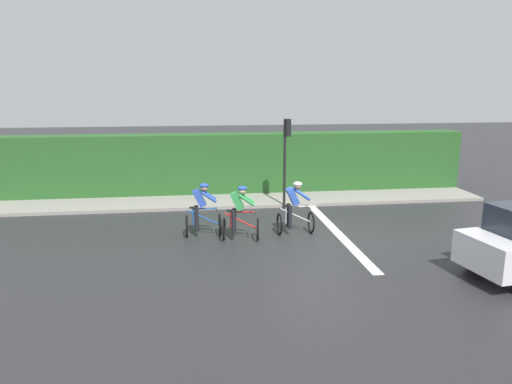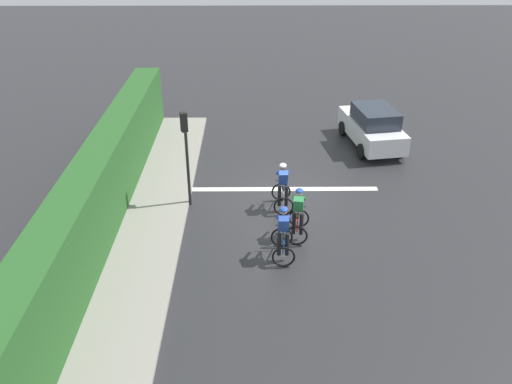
# 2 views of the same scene
# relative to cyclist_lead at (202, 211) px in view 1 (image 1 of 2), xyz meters

# --- Properties ---
(ground_plane) EXTENTS (80.00, 80.00, 0.00)m
(ground_plane) POSITION_rel_cyclist_lead_xyz_m (-0.23, -3.54, -0.80)
(ground_plane) COLOR #28282B
(sidewalk_kerb) EXTENTS (2.80, 19.54, 0.12)m
(sidewalk_kerb) POSITION_rel_cyclist_lead_xyz_m (4.49, -1.54, -0.74)
(sidewalk_kerb) COLOR gray
(sidewalk_kerb) RESTS_ON ground
(stone_wall_low) EXTENTS (0.44, 19.54, 0.64)m
(stone_wall_low) POSITION_rel_cyclist_lead_xyz_m (5.39, -1.54, -0.48)
(stone_wall_low) COLOR gray
(stone_wall_low) RESTS_ON ground
(hedge_wall) EXTENTS (1.10, 19.54, 2.56)m
(hedge_wall) POSITION_rel_cyclist_lead_xyz_m (5.69, -1.54, 0.48)
(hedge_wall) COLOR #265623
(hedge_wall) RESTS_ON ground
(road_marking_stop_line) EXTENTS (7.00, 0.30, 0.01)m
(road_marking_stop_line) POSITION_rel_cyclist_lead_xyz_m (-0.23, -4.24, -0.79)
(road_marking_stop_line) COLOR silver
(road_marking_stop_line) RESTS_ON ground
(cyclist_lead) EXTENTS (0.68, 1.08, 1.66)m
(cyclist_lead) POSITION_rel_cyclist_lead_xyz_m (0.00, 0.00, 0.00)
(cyclist_lead) COLOR black
(cyclist_lead) RESTS_ON ground
(cyclist_second) EXTENTS (0.83, 1.17, 1.66)m
(cyclist_second) POSITION_rel_cyclist_lead_xyz_m (-0.53, -1.11, 0.00)
(cyclist_second) COLOR black
(cyclist_second) RESTS_ON ground
(cyclist_mid) EXTENTS (0.72, 1.10, 1.66)m
(cyclist_mid) POSITION_rel_cyclist_lead_xyz_m (-0.14, -2.86, 0.00)
(cyclist_mid) COLOR black
(cyclist_mid) RESTS_ON ground
(traffic_light_near_crossing) EXTENTS (0.27, 0.30, 3.34)m
(traffic_light_near_crossing) POSITION_rel_cyclist_lead_xyz_m (3.08, -3.21, 1.43)
(traffic_light_near_crossing) COLOR black
(traffic_light_near_crossing) RESTS_ON ground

